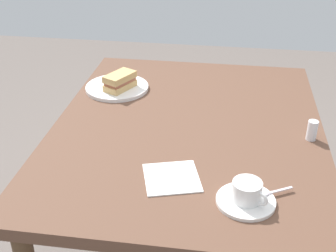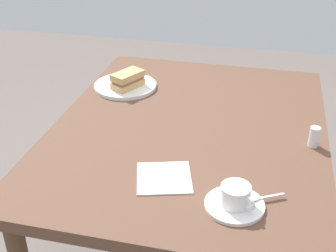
# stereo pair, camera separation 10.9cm
# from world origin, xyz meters

# --- Properties ---
(dining_table) EXTENTS (1.14, 0.90, 0.77)m
(dining_table) POSITION_xyz_m (0.00, 0.00, 0.68)
(dining_table) COLOR brown
(dining_table) RESTS_ON ground_plane
(sandwich_plate) EXTENTS (0.25, 0.25, 0.01)m
(sandwich_plate) POSITION_xyz_m (0.24, 0.31, 0.77)
(sandwich_plate) COLOR white
(sandwich_plate) RESTS_ON dining_table
(sandwich_front) EXTENTS (0.14, 0.12, 0.06)m
(sandwich_front) POSITION_xyz_m (0.22, 0.29, 0.81)
(sandwich_front) COLOR tan
(sandwich_front) RESTS_ON sandwich_plate
(coffee_saucer) EXTENTS (0.15, 0.15, 0.01)m
(coffee_saucer) POSITION_xyz_m (-0.39, -0.19, 0.77)
(coffee_saucer) COLOR white
(coffee_saucer) RESTS_ON dining_table
(coffee_cup) EXTENTS (0.08, 0.09, 0.05)m
(coffee_cup) POSITION_xyz_m (-0.39, -0.19, 0.81)
(coffee_cup) COLOR white
(coffee_cup) RESTS_ON coffee_saucer
(spoon) EXTENTS (0.06, 0.09, 0.01)m
(spoon) POSITION_xyz_m (-0.35, -0.26, 0.78)
(spoon) COLOR silver
(spoon) RESTS_ON coffee_saucer
(napkin) EXTENTS (0.19, 0.19, 0.00)m
(napkin) POSITION_xyz_m (-0.31, 0.01, 0.77)
(napkin) COLOR white
(napkin) RESTS_ON dining_table
(salt_shaker) EXTENTS (0.03, 0.03, 0.07)m
(salt_shaker) POSITION_xyz_m (-0.04, -0.40, 0.80)
(salt_shaker) COLOR silver
(salt_shaker) RESTS_ON dining_table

